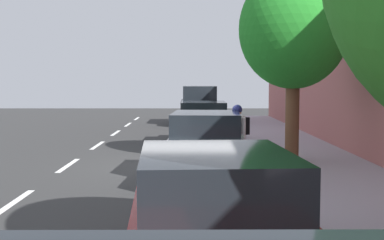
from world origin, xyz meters
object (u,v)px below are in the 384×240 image
at_px(parked_suv_black_farthest, 198,104).
at_px(cyclist_with_backpack, 237,130).
at_px(parked_sedan_silver_mid, 205,145).
at_px(bicycle_at_curb, 227,153).
at_px(street_tree_mid_block, 292,30).
at_px(parked_sedan_red_second, 214,224).
at_px(parked_sedan_green_far, 202,123).

height_order(parked_suv_black_farthest, cyclist_with_backpack, parked_suv_black_farthest).
bearing_deg(parked_sedan_silver_mid, bicycle_at_curb, 66.06).
height_order(parked_sedan_silver_mid, parked_suv_black_farthest, parked_suv_black_farthest).
distance_m(parked_suv_black_farthest, street_tree_mid_block, 13.38).
relative_size(parked_sedan_silver_mid, parked_suv_black_farthest, 0.95).
bearing_deg(parked_sedan_red_second, parked_sedan_green_far, 89.28).
xyz_separation_m(parked_sedan_silver_mid, street_tree_mid_block, (2.34, 1.64, 2.84)).
relative_size(parked_sedan_red_second, parked_sedan_green_far, 1.02).
distance_m(bicycle_at_curb, cyclist_with_backpack, 0.81).
bearing_deg(parked_suv_black_farthest, parked_sedan_silver_mid, -90.17).
xyz_separation_m(parked_sedan_silver_mid, parked_suv_black_farthest, (0.04, 14.56, 0.27)).
height_order(parked_sedan_red_second, bicycle_at_curb, parked_sedan_red_second).
bearing_deg(cyclist_with_backpack, parked_sedan_red_second, -97.00).
xyz_separation_m(parked_sedan_silver_mid, parked_sedan_green_far, (0.07, 6.07, 0.00)).
bearing_deg(parked_sedan_green_far, street_tree_mid_block, -62.90).
relative_size(parked_sedan_green_far, bicycle_at_curb, 2.81).
bearing_deg(parked_sedan_silver_mid, street_tree_mid_block, 34.99).
xyz_separation_m(parked_sedan_green_far, street_tree_mid_block, (2.27, -4.43, 2.84)).
bearing_deg(parked_sedan_red_second, parked_sedan_silver_mid, 89.25).
distance_m(parked_sedan_green_far, parked_suv_black_farthest, 8.50).
distance_m(bicycle_at_curb, street_tree_mid_block, 3.68).
bearing_deg(parked_suv_black_farthest, bicycle_at_curb, -87.52).
xyz_separation_m(parked_sedan_green_far, cyclist_with_backpack, (0.76, -5.12, 0.25)).
xyz_separation_m(parked_sedan_silver_mid, bicycle_at_curb, (0.61, 1.38, -0.39)).
height_order(parked_sedan_red_second, parked_suv_black_farthest, parked_suv_black_farthest).
height_order(parked_sedan_green_far, bicycle_at_curb, parked_sedan_green_far).
bearing_deg(street_tree_mid_block, parked_suv_black_farthest, 100.08).
bearing_deg(parked_sedan_green_far, cyclist_with_backpack, -81.54).
height_order(parked_sedan_red_second, cyclist_with_backpack, cyclist_with_backpack).
relative_size(parked_sedan_silver_mid, cyclist_with_backpack, 2.71).
height_order(parked_suv_black_farthest, street_tree_mid_block, street_tree_mid_block).
xyz_separation_m(parked_sedan_green_far, bicycle_at_curb, (0.54, -4.69, -0.39)).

